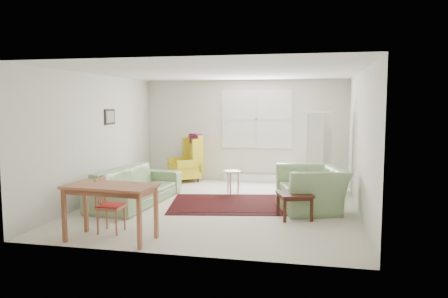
% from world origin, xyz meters
% --- Properties ---
extents(room, '(5.04, 5.54, 2.51)m').
position_xyz_m(room, '(0.02, 0.21, 1.26)').
color(room, beige).
rests_on(room, ground).
extents(rug, '(3.01, 2.23, 0.03)m').
position_xyz_m(rug, '(0.39, 0.20, 0.01)').
color(rug, black).
rests_on(rug, ground).
extents(sofa, '(1.10, 2.43, 0.96)m').
position_xyz_m(sofa, '(-1.65, -0.12, 0.48)').
color(sofa, '#81A06A').
rests_on(sofa, ground).
extents(armchair, '(1.38, 1.48, 0.95)m').
position_xyz_m(armchair, '(1.68, -0.02, 0.47)').
color(armchair, '#81A06A').
rests_on(armchair, ground).
extents(wingback_chair, '(0.98, 0.98, 1.17)m').
position_xyz_m(wingback_chair, '(-1.43, 2.35, 0.59)').
color(wingback_chair, gold).
rests_on(wingback_chair, ground).
extents(coffee_table, '(0.68, 0.68, 0.44)m').
position_xyz_m(coffee_table, '(1.41, -0.64, 0.22)').
color(coffee_table, '#3E1B13').
rests_on(coffee_table, ground).
extents(stool, '(0.50, 0.50, 0.50)m').
position_xyz_m(stool, '(0.00, 1.14, 0.25)').
color(stool, white).
rests_on(stool, ground).
extents(cabinet, '(0.56, 0.77, 1.74)m').
position_xyz_m(cabinet, '(1.83, 1.74, 0.87)').
color(cabinet, white).
rests_on(cabinet, ground).
extents(desk, '(1.29, 0.71, 0.79)m').
position_xyz_m(desk, '(-1.07, -2.35, 0.40)').
color(desk, '#AD6845').
rests_on(desk, ground).
extents(desk_chair, '(0.37, 0.37, 0.83)m').
position_xyz_m(desk_chair, '(-1.24, -2.00, 0.41)').
color(desk_chair, '#AD6845').
rests_on(desk_chair, ground).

